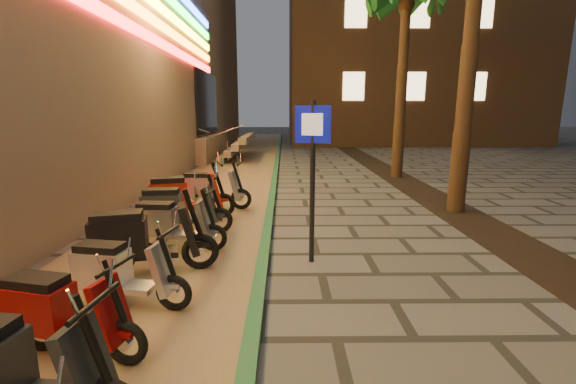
{
  "coord_description": "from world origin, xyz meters",
  "views": [
    {
      "loc": [
        -0.55,
        -2.0,
        2.37
      ],
      "look_at": [
        -0.5,
        3.6,
        1.2
      ],
      "focal_mm": 24.0,
      "sensor_mm": 36.0,
      "label": 1
    }
  ],
  "objects_px": {
    "scooter_5": "(6,373)",
    "scooter_9": "(170,224)",
    "pedestrian_sign": "(312,160)",
    "scooter_7": "(119,272)",
    "scooter_8": "(140,239)",
    "scooter_6": "(59,313)",
    "scooter_11": "(182,196)",
    "scooter_12": "(208,189)",
    "scooter_10": "(176,209)"
  },
  "relations": [
    {
      "from": "scooter_12",
      "to": "pedestrian_sign",
      "type": "bearing_deg",
      "value": -54.36
    },
    {
      "from": "scooter_10",
      "to": "scooter_9",
      "type": "bearing_deg",
      "value": -86.98
    },
    {
      "from": "scooter_11",
      "to": "scooter_7",
      "type": "bearing_deg",
      "value": -104.63
    },
    {
      "from": "scooter_5",
      "to": "scooter_9",
      "type": "height_order",
      "value": "scooter_5"
    },
    {
      "from": "scooter_8",
      "to": "scooter_6",
      "type": "bearing_deg",
      "value": -106.51
    },
    {
      "from": "pedestrian_sign",
      "to": "scooter_7",
      "type": "bearing_deg",
      "value": -128.66
    },
    {
      "from": "scooter_7",
      "to": "scooter_9",
      "type": "height_order",
      "value": "scooter_9"
    },
    {
      "from": "pedestrian_sign",
      "to": "scooter_11",
      "type": "distance_m",
      "value": 3.73
    },
    {
      "from": "scooter_6",
      "to": "scooter_10",
      "type": "xyz_separation_m",
      "value": [
        0.09,
        3.81,
        0.07
      ]
    },
    {
      "from": "pedestrian_sign",
      "to": "scooter_7",
      "type": "distance_m",
      "value": 3.08
    },
    {
      "from": "scooter_5",
      "to": "scooter_6",
      "type": "xyz_separation_m",
      "value": [
        -0.15,
        0.94,
        -0.04
      ]
    },
    {
      "from": "scooter_5",
      "to": "scooter_10",
      "type": "relative_size",
      "value": 0.95
    },
    {
      "from": "pedestrian_sign",
      "to": "scooter_8",
      "type": "height_order",
      "value": "pedestrian_sign"
    },
    {
      "from": "scooter_9",
      "to": "scooter_11",
      "type": "distance_m",
      "value": 1.84
    },
    {
      "from": "scooter_5",
      "to": "scooter_6",
      "type": "height_order",
      "value": "scooter_5"
    },
    {
      "from": "pedestrian_sign",
      "to": "scooter_7",
      "type": "xyz_separation_m",
      "value": [
        -2.46,
        -1.43,
        -1.19
      ]
    },
    {
      "from": "scooter_8",
      "to": "scooter_11",
      "type": "bearing_deg",
      "value": 78.44
    },
    {
      "from": "pedestrian_sign",
      "to": "scooter_10",
      "type": "bearing_deg",
      "value": 172.28
    },
    {
      "from": "scooter_11",
      "to": "scooter_12",
      "type": "distance_m",
      "value": 1.13
    },
    {
      "from": "scooter_11",
      "to": "scooter_5",
      "type": "bearing_deg",
      "value": -105.84
    },
    {
      "from": "scooter_8",
      "to": "scooter_9",
      "type": "height_order",
      "value": "scooter_8"
    },
    {
      "from": "scooter_8",
      "to": "scooter_10",
      "type": "height_order",
      "value": "scooter_8"
    },
    {
      "from": "pedestrian_sign",
      "to": "scooter_12",
      "type": "bearing_deg",
      "value": 144.97
    },
    {
      "from": "scooter_10",
      "to": "scooter_6",
      "type": "bearing_deg",
      "value": -97.2
    },
    {
      "from": "scooter_5",
      "to": "scooter_7",
      "type": "xyz_separation_m",
      "value": [
        0.01,
        1.92,
        -0.05
      ]
    },
    {
      "from": "scooter_5",
      "to": "scooter_9",
      "type": "relative_size",
      "value": 1.05
    },
    {
      "from": "scooter_5",
      "to": "scooter_12",
      "type": "xyz_separation_m",
      "value": [
        0.17,
        6.79,
        0.02
      ]
    },
    {
      "from": "scooter_11",
      "to": "scooter_8",
      "type": "bearing_deg",
      "value": -105.31
    },
    {
      "from": "pedestrian_sign",
      "to": "scooter_12",
      "type": "height_order",
      "value": "pedestrian_sign"
    },
    {
      "from": "scooter_5",
      "to": "scooter_8",
      "type": "distance_m",
      "value": 2.86
    },
    {
      "from": "scooter_5",
      "to": "scooter_9",
      "type": "distance_m",
      "value": 3.9
    },
    {
      "from": "pedestrian_sign",
      "to": "scooter_8",
      "type": "xyz_separation_m",
      "value": [
        -2.54,
        -0.49,
        -1.09
      ]
    },
    {
      "from": "scooter_10",
      "to": "scooter_12",
      "type": "bearing_deg",
      "value": 77.66
    },
    {
      "from": "scooter_6",
      "to": "scooter_8",
      "type": "bearing_deg",
      "value": 100.85
    },
    {
      "from": "scooter_8",
      "to": "scooter_10",
      "type": "xyz_separation_m",
      "value": [
        0.01,
        1.89,
        -0.03
      ]
    },
    {
      "from": "scooter_7",
      "to": "scooter_10",
      "type": "xyz_separation_m",
      "value": [
        -0.08,
        2.83,
        0.07
      ]
    },
    {
      "from": "scooter_10",
      "to": "scooter_11",
      "type": "height_order",
      "value": "scooter_11"
    },
    {
      "from": "scooter_5",
      "to": "scooter_11",
      "type": "height_order",
      "value": "scooter_11"
    },
    {
      "from": "scooter_5",
      "to": "scooter_9",
      "type": "xyz_separation_m",
      "value": [
        0.07,
        3.9,
        -0.02
      ]
    },
    {
      "from": "scooter_7",
      "to": "scooter_11",
      "type": "distance_m",
      "value": 3.8
    },
    {
      "from": "scooter_6",
      "to": "scooter_10",
      "type": "distance_m",
      "value": 3.81
    },
    {
      "from": "scooter_8",
      "to": "scooter_9",
      "type": "relative_size",
      "value": 1.15
    },
    {
      "from": "scooter_10",
      "to": "scooter_7",
      "type": "bearing_deg",
      "value": -94.27
    },
    {
      "from": "scooter_7",
      "to": "scooter_11",
      "type": "bearing_deg",
      "value": 103.14
    },
    {
      "from": "scooter_7",
      "to": "scooter_9",
      "type": "relative_size",
      "value": 0.95
    },
    {
      "from": "scooter_8",
      "to": "scooter_12",
      "type": "height_order",
      "value": "scooter_8"
    },
    {
      "from": "scooter_6",
      "to": "scooter_10",
      "type": "height_order",
      "value": "scooter_10"
    },
    {
      "from": "scooter_5",
      "to": "scooter_11",
      "type": "bearing_deg",
      "value": 98.4
    },
    {
      "from": "scooter_6",
      "to": "scooter_12",
      "type": "bearing_deg",
      "value": 100.12
    },
    {
      "from": "scooter_7",
      "to": "scooter_11",
      "type": "height_order",
      "value": "scooter_11"
    }
  ]
}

